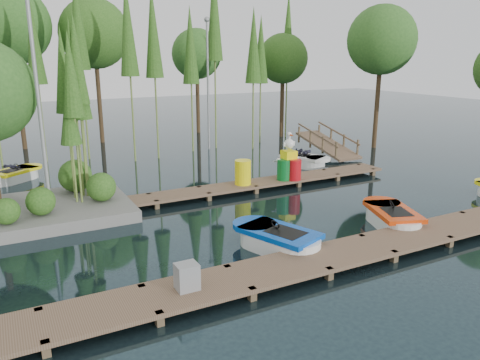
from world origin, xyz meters
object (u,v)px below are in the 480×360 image
boat_yellow_far (15,175)px  utility_cabinet (187,277)px  yellow_barrel (243,172)px  drum_cluster (290,165)px  island (12,123)px  boat_red (392,218)px  boat_blue (278,240)px

boat_yellow_far → utility_cabinet: boat_yellow_far is taller
utility_cabinet → yellow_barrel: yellow_barrel is taller
yellow_barrel → utility_cabinet: bearing=-126.2°
boat_yellow_far → yellow_barrel: (7.95, -6.00, 0.53)m
drum_cluster → island: bearing=174.7°
boat_red → yellow_barrel: yellow_barrel is taller
boat_yellow_far → yellow_barrel: yellow_barrel is taller
island → yellow_barrel: (7.98, -0.79, -2.40)m
boat_yellow_far → boat_red: bearing=-65.6°
utility_cabinet → drum_cluster: bearing=43.4°
utility_cabinet → drum_cluster: 9.97m
boat_blue → yellow_barrel: size_ratio=3.15×
island → boat_yellow_far: (0.03, 5.21, -2.93)m
boat_red → drum_cluster: bearing=113.2°
utility_cabinet → yellow_barrel: size_ratio=0.61×
utility_cabinet → boat_blue: bearing=24.3°
island → yellow_barrel: size_ratio=6.94×
boat_blue → boat_red: (4.24, -0.10, -0.01)m
boat_blue → boat_yellow_far: size_ratio=1.19×
island → drum_cluster: island is taller
boat_blue → boat_red: 4.24m
boat_blue → boat_yellow_far: boat_yellow_far is taller
yellow_barrel → boat_red: bearing=-66.9°
utility_cabinet → boat_red: bearing=10.4°
island → yellow_barrel: 8.37m
island → boat_yellow_far: 5.98m
boat_blue → utility_cabinet: utility_cabinet is taller
island → utility_cabinet: size_ratio=11.32×
boat_red → boat_yellow_far: bearing=151.9°
island → utility_cabinet: 8.69m
island → boat_yellow_far: bearing=89.7°
boat_blue → boat_yellow_far: bearing=97.6°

